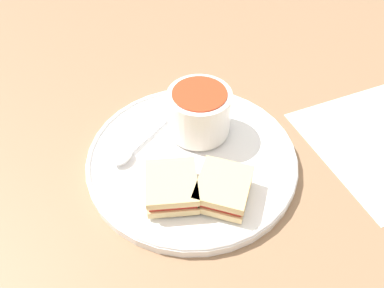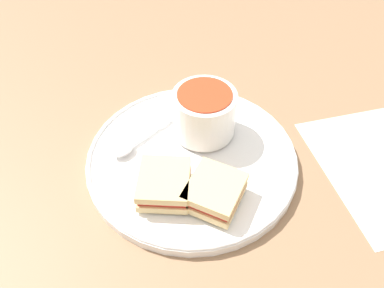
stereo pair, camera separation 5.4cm
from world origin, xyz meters
name	(u,v)px [view 1 (the left image)]	position (x,y,z in m)	size (l,w,h in m)	color
ground_plane	(192,161)	(0.00, 0.00, 0.00)	(2.40, 2.40, 0.00)	#8E6B4C
plate	(192,157)	(0.00, 0.00, 0.01)	(0.31, 0.31, 0.02)	white
soup_bowl	(199,112)	(0.05, -0.03, 0.06)	(0.10, 0.10, 0.07)	white
spoon	(127,153)	(0.03, 0.09, 0.02)	(0.08, 0.11, 0.01)	silver
sandwich_half_near	(172,187)	(-0.06, 0.05, 0.03)	(0.09, 0.08, 0.03)	#DBBC7F
sandwich_half_far	(223,188)	(-0.08, -0.02, 0.03)	(0.10, 0.10, 0.03)	#DBBC7F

